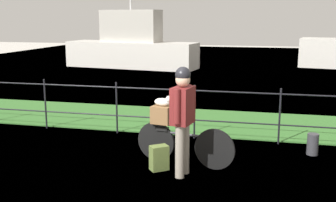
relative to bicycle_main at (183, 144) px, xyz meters
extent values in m
plane|color=beige|center=(-0.90, -0.88, -0.35)|extent=(60.00, 60.00, 0.00)
cube|color=#38702D|center=(-0.90, 2.85, -0.34)|extent=(27.00, 2.40, 0.03)
plane|color=#426684|center=(-0.90, 12.57, -0.35)|extent=(30.00, 30.00, 0.00)
cylinder|color=black|center=(-3.35, 1.51, 0.19)|extent=(0.04, 0.04, 1.08)
cylinder|color=black|center=(-1.71, 1.51, 0.19)|extent=(0.04, 0.04, 1.08)
cylinder|color=black|center=(-0.08, 1.51, 0.19)|extent=(0.04, 0.04, 1.08)
cylinder|color=black|center=(1.56, 1.51, 0.19)|extent=(0.04, 0.04, 1.08)
cylinder|color=black|center=(-0.90, 1.51, 0.03)|extent=(18.00, 0.03, 0.03)
cylinder|color=black|center=(-0.90, 1.51, 0.62)|extent=(18.00, 0.03, 0.03)
cylinder|color=black|center=(0.53, -0.10, -0.02)|extent=(0.66, 0.17, 0.66)
cylinder|color=black|center=(-0.49, 0.10, -0.02)|extent=(0.66, 0.17, 0.66)
cylinder|color=#2D2D33|center=(0.02, 0.00, 0.16)|extent=(0.80, 0.20, 0.04)
cube|color=black|center=(-0.37, 0.07, 0.21)|extent=(0.21, 0.13, 0.06)
cube|color=slate|center=(-0.37, 0.07, 0.31)|extent=(0.38, 0.23, 0.02)
cube|color=brown|center=(-0.37, 0.07, 0.46)|extent=(0.37, 0.35, 0.29)
ellipsoid|color=silver|center=(-0.37, 0.07, 0.67)|extent=(0.30, 0.19, 0.13)
sphere|color=silver|center=(-0.26, 0.05, 0.73)|extent=(0.11, 0.11, 0.11)
cylinder|color=gray|center=(0.10, -0.38, 0.06)|extent=(0.14, 0.14, 0.82)
cylinder|color=gray|center=(0.06, -0.57, 0.06)|extent=(0.14, 0.14, 0.82)
cube|color=maroon|center=(0.08, -0.47, 0.75)|extent=(0.33, 0.44, 0.56)
cylinder|color=maroon|center=(0.12, -0.26, 0.78)|extent=(0.10, 0.10, 0.50)
cylinder|color=maroon|center=(0.04, -0.69, 0.78)|extent=(0.10, 0.10, 0.50)
sphere|color=tan|center=(0.08, -0.47, 1.14)|extent=(0.22, 0.22, 0.22)
sphere|color=black|center=(0.08, -0.47, 1.22)|extent=(0.23, 0.23, 0.23)
cube|color=olive|center=(-0.32, -0.34, -0.15)|extent=(0.33, 0.32, 0.40)
cylinder|color=#38383D|center=(2.13, 1.01, -0.16)|extent=(0.20, 0.20, 0.38)
cube|color=silver|center=(-5.04, 12.54, 0.26)|extent=(6.50, 2.50, 1.22)
cube|color=#B7B2A8|center=(-5.04, 12.54, 1.62)|extent=(2.92, 1.52, 1.50)
camera|label=1|loc=(1.26, -6.38, 2.05)|focal=44.14mm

